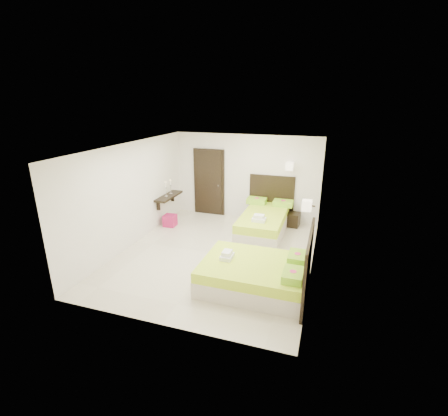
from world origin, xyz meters
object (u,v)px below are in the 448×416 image
(nightstand, at_px, (292,219))
(ottoman, at_px, (170,220))
(bed_single, at_px, (264,221))
(bed_double, at_px, (258,274))

(nightstand, relative_size, ottoman, 1.34)
(nightstand, bearing_deg, bed_single, -127.12)
(bed_single, height_order, nightstand, bed_single)
(bed_double, distance_m, nightstand, 3.58)
(bed_single, bearing_deg, bed_double, -80.64)
(bed_double, height_order, ottoman, bed_double)
(bed_single, height_order, bed_double, bed_single)
(bed_double, bearing_deg, ottoman, 142.89)
(bed_single, bearing_deg, nightstand, 47.49)
(bed_single, relative_size, nightstand, 5.01)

